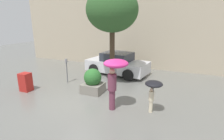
{
  "coord_description": "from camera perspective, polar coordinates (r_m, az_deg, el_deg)",
  "views": [
    {
      "loc": [
        3.94,
        -5.85,
        3.33
      ],
      "look_at": [
        0.82,
        1.6,
        1.05
      ],
      "focal_mm": 28.0,
      "sensor_mm": 36.0,
      "label": 1
    }
  ],
  "objects": [
    {
      "name": "person_child",
      "position": [
        6.48,
        13.31,
        -5.65
      ],
      "size": [
        0.63,
        0.63,
        1.26
      ],
      "rotation": [
        0.0,
        0.0,
        -0.72
      ],
      "color": "beige",
      "rests_on": "ground"
    },
    {
      "name": "ground_plane",
      "position": [
        7.8,
        -10.3,
        -9.78
      ],
      "size": [
        40.0,
        40.0,
        0.0
      ],
      "primitive_type": "plane",
      "color": "slate"
    },
    {
      "name": "street_tree",
      "position": [
        9.03,
        0.05,
        18.84
      ],
      "size": [
        2.58,
        2.58,
        4.94
      ],
      "color": "#423323",
      "rests_on": "ground"
    },
    {
      "name": "parked_car_near",
      "position": [
        11.27,
        1.71,
        1.96
      ],
      "size": [
        4.15,
        2.41,
        1.39
      ],
      "rotation": [
        0.0,
        0.0,
        1.43
      ],
      "color": "silver",
      "rests_on": "ground"
    },
    {
      "name": "building_facade",
      "position": [
        12.97,
        5.18,
        14.23
      ],
      "size": [
        18.0,
        0.3,
        6.0
      ],
      "color": "#B7A88E",
      "rests_on": "ground"
    },
    {
      "name": "newspaper_box",
      "position": [
        9.52,
        -26.37,
        -3.54
      ],
      "size": [
        0.5,
        0.44,
        0.9
      ],
      "color": "#B2231E",
      "rests_on": "ground"
    },
    {
      "name": "person_adult",
      "position": [
        6.45,
        0.88,
        -0.5
      ],
      "size": [
        0.92,
        0.92,
        1.97
      ],
      "rotation": [
        0.0,
        0.0,
        0.7
      ],
      "color": "brown",
      "rests_on": "ground"
    },
    {
      "name": "planter_box",
      "position": [
        8.35,
        -6.28,
        -3.77
      ],
      "size": [
        0.97,
        0.87,
        1.18
      ],
      "color": "gray",
      "rests_on": "ground"
    },
    {
      "name": "parking_meter",
      "position": [
        9.86,
        -14.63,
        1.34
      ],
      "size": [
        0.14,
        0.14,
        1.35
      ],
      "color": "#595B60",
      "rests_on": "ground"
    }
  ]
}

